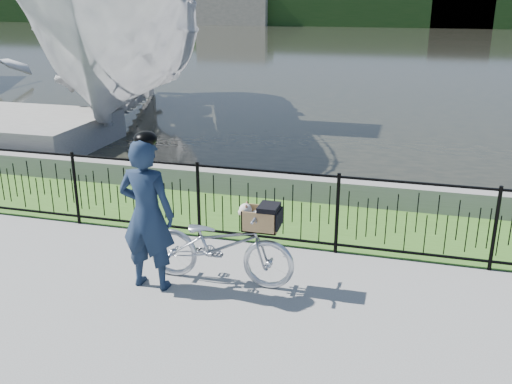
% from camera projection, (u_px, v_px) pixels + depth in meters
% --- Properties ---
extents(ground, '(120.00, 120.00, 0.00)m').
position_uv_depth(ground, '(232.00, 299.00, 6.69)').
color(ground, gray).
rests_on(ground, ground).
extents(grass_strip, '(60.00, 2.00, 0.01)m').
position_uv_depth(grass_strip, '(281.00, 219.00, 9.05)').
color(grass_strip, '#3C6B22').
rests_on(grass_strip, ground).
extents(water, '(120.00, 120.00, 0.00)m').
position_uv_depth(water, '(386.00, 49.00, 36.73)').
color(water, black).
rests_on(water, ground).
extents(quay_wall, '(60.00, 0.30, 0.40)m').
position_uv_depth(quay_wall, '(294.00, 188.00, 9.90)').
color(quay_wall, gray).
rests_on(quay_wall, ground).
extents(fence, '(14.00, 0.06, 1.15)m').
position_uv_depth(fence, '(266.00, 207.00, 7.96)').
color(fence, black).
rests_on(fence, ground).
extents(far_treeline, '(120.00, 6.00, 3.00)m').
position_uv_depth(far_treeline, '(401.00, 12.00, 60.82)').
color(far_treeline, '#1F3D17').
rests_on(far_treeline, ground).
extents(far_building_left, '(8.00, 4.00, 4.00)m').
position_uv_depth(far_building_left, '(235.00, 6.00, 63.32)').
color(far_building_left, '#A99D88').
rests_on(far_building_left, ground).
extents(far_building_right, '(6.00, 3.00, 3.20)m').
position_uv_depth(far_building_right, '(462.00, 12.00, 57.92)').
color(far_building_right, '#A99D88').
rests_on(far_building_right, ground).
extents(bicycle_rig, '(1.87, 0.65, 1.09)m').
position_uv_depth(bicycle_rig, '(221.00, 244.00, 6.95)').
color(bicycle_rig, '#B8BCC6').
rests_on(bicycle_rig, ground).
extents(cyclist, '(0.69, 0.46, 1.93)m').
position_uv_depth(cyclist, '(147.00, 213.00, 6.70)').
color(cyclist, '#142239').
rests_on(cyclist, ground).
extents(boat_near, '(6.90, 11.30, 5.89)m').
position_uv_depth(boat_near, '(129.00, 41.00, 15.66)').
color(boat_near, silver).
rests_on(boat_near, water).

